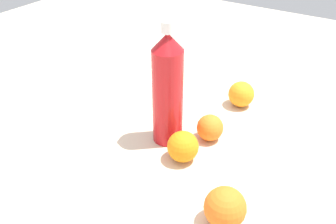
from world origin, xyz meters
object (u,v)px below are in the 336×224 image
orange_0 (241,94)px  orange_1 (225,208)px  water_bottle (168,89)px  orange_3 (183,147)px  orange_2 (210,128)px

orange_0 → orange_1: orange_1 is taller
water_bottle → orange_3: (0.08, -0.05, -0.11)m
orange_3 → orange_0: bearing=87.2°
orange_3 → water_bottle: bearing=145.1°
water_bottle → orange_1: bearing=165.6°
water_bottle → orange_0: size_ratio=4.18×
orange_0 → orange_2: 0.20m
water_bottle → orange_3: size_ratio=4.17×
orange_1 → orange_3: (-0.17, 0.12, -0.00)m
orange_0 → orange_2: bearing=-89.8°
orange_1 → orange_2: (-0.15, 0.23, -0.01)m
water_bottle → orange_1: 0.32m
orange_1 → orange_0: bearing=109.6°
orange_0 → orange_1: 0.46m
orange_0 → orange_3: size_ratio=1.00×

